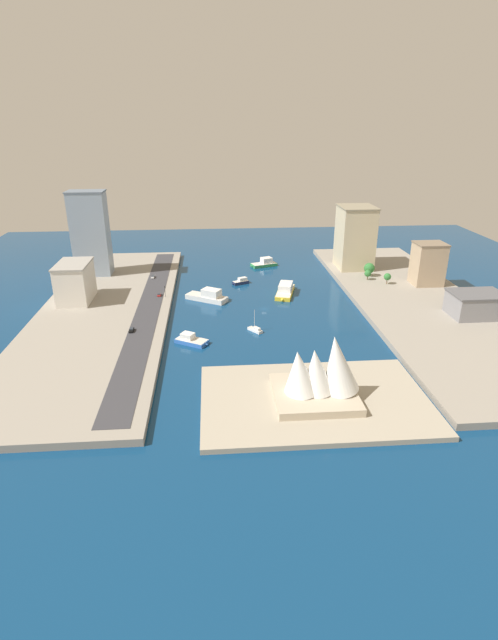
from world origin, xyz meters
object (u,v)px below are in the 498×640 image
object	(u,v)px
ferry_white_commuter	(208,296)
warehouse_low_gray	(476,304)
ferry_yellow_fast	(285,290)
opera_landmark	(319,374)
suv_black	(131,330)
pickup_red	(159,295)
hotel_broad_white	(75,282)
ferry_green_doubledeck	(265,263)
traffic_light_waterfront	(165,290)
van_white	(153,277)
catamaran_blue	(191,340)
patrol_launch_navy	(241,282)
sailboat_small_white	(255,330)
office_block_beige	(355,237)
tower_tall_glass	(91,234)
apartment_midrise_tan	(428,264)

from	to	relation	value
ferry_white_commuter	warehouse_low_gray	bearing A→B (deg)	163.08
ferry_yellow_fast	opera_landmark	size ratio (longest dim) A/B	0.91
ferry_yellow_fast	suv_black	size ratio (longest dim) A/B	5.58
warehouse_low_gray	pickup_red	size ratio (longest dim) A/B	6.24
hotel_broad_white	ferry_green_doubledeck	bearing A→B (deg)	-148.01
pickup_red	traffic_light_waterfront	distance (m)	5.30
van_white	suv_black	world-z (taller)	suv_black
catamaran_blue	patrol_launch_navy	bearing A→B (deg)	-108.46
ferry_white_commuter	sailboat_small_white	size ratio (longest dim) A/B	2.25
ferry_green_doubledeck	hotel_broad_white	xyz separation A→B (m)	(115.09, 71.89, 11.80)
hotel_broad_white	warehouse_low_gray	xyz separation A→B (m)	(-213.32, 40.17, -4.70)
ferry_white_commuter	office_block_beige	distance (m)	115.70
catamaran_blue	tower_tall_glass	world-z (taller)	tower_tall_glass
suv_black	pickup_red	xyz separation A→B (m)	(-8.71, -50.78, -0.08)
pickup_red	opera_landmark	size ratio (longest dim) A/B	0.14
office_block_beige	opera_landmark	xyz separation A→B (m)	(60.29, 166.60, -11.90)
patrol_launch_navy	traffic_light_waterfront	distance (m)	54.79
sailboat_small_white	warehouse_low_gray	xyz separation A→B (m)	(-115.89, -4.82, 8.22)
sailboat_small_white	van_white	distance (m)	103.06
apartment_midrise_tan	suv_black	bearing A→B (deg)	19.28
sailboat_small_white	opera_landmark	distance (m)	70.31
catamaran_blue	pickup_red	size ratio (longest dim) A/B	3.88
apartment_midrise_tan	van_white	xyz separation A→B (m)	(171.48, -25.95, -12.17)
patrol_launch_navy	van_white	xyz separation A→B (m)	(56.83, -7.62, 2.29)
office_block_beige	van_white	world-z (taller)	office_block_beige
ferry_green_doubledeck	warehouse_low_gray	bearing A→B (deg)	131.24
office_block_beige	sailboat_small_white	bearing A→B (deg)	52.01
ferry_white_commuter	van_white	size ratio (longest dim) A/B	4.89
patrol_launch_navy	office_block_beige	world-z (taller)	office_block_beige
traffic_light_waterfront	catamaran_blue	bearing A→B (deg)	105.77
ferry_yellow_fast	traffic_light_waterfront	world-z (taller)	traffic_light_waterfront
ferry_yellow_fast	van_white	world-z (taller)	ferry_yellow_fast
catamaran_blue	ferry_yellow_fast	world-z (taller)	ferry_yellow_fast
ferry_green_doubledeck	apartment_midrise_tan	distance (m)	112.20
catamaran_blue	office_block_beige	distance (m)	156.85
ferry_yellow_fast	pickup_red	xyz separation A→B (m)	(75.15, 6.24, 1.30)
catamaran_blue	hotel_broad_white	world-z (taller)	hotel_broad_white
pickup_red	hotel_broad_white	bearing A→B (deg)	4.74
tower_tall_glass	pickup_red	bearing A→B (deg)	133.99
traffic_light_waterfront	ferry_green_doubledeck	bearing A→B (deg)	-133.36
catamaran_blue	traffic_light_waterfront	bearing A→B (deg)	-74.23
tower_tall_glass	pickup_red	distance (m)	72.04
suv_black	van_white	bearing A→B (deg)	-90.93
van_white	suv_black	bearing A→B (deg)	89.07
catamaran_blue	traffic_light_waterfront	size ratio (longest dim) A/B	2.58
tower_tall_glass	patrol_launch_navy	bearing A→B (deg)	168.11
catamaran_blue	apartment_midrise_tan	world-z (taller)	apartment_midrise_tan
patrol_launch_navy	pickup_red	size ratio (longest dim) A/B	2.78
apartment_midrise_tan	traffic_light_waterfront	xyz separation A→B (m)	(160.47, 11.16, -8.73)
ferry_white_commuter	pickup_red	bearing A→B (deg)	-3.17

